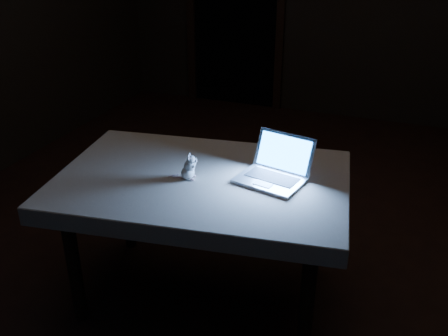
% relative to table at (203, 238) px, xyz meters
% --- Properties ---
extents(floor, '(5.00, 5.00, 0.00)m').
position_rel_table_xyz_m(floor, '(0.16, 0.54, -0.34)').
color(floor, black).
rests_on(floor, ground).
extents(doorway, '(1.06, 0.36, 2.13)m').
position_rel_table_xyz_m(doorway, '(-0.94, 3.04, 0.72)').
color(doorway, black).
rests_on(doorway, back_wall).
extents(table, '(1.39, 1.00, 0.69)m').
position_rel_table_xyz_m(table, '(0.00, 0.00, 0.00)').
color(table, black).
rests_on(table, floor).
extents(tablecloth, '(1.45, 1.03, 0.08)m').
position_rel_table_xyz_m(tablecloth, '(0.04, 0.04, 0.31)').
color(tablecloth, beige).
rests_on(tablecloth, table).
extents(laptop, '(0.34, 0.32, 0.20)m').
position_rel_table_xyz_m(laptop, '(0.32, 0.06, 0.45)').
color(laptop, '#AAAAAF').
rests_on(laptop, tablecloth).
extents(plush_mouse, '(0.11, 0.11, 0.13)m').
position_rel_table_xyz_m(plush_mouse, '(-0.05, -0.04, 0.41)').
color(plush_mouse, silver).
rests_on(plush_mouse, tablecloth).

